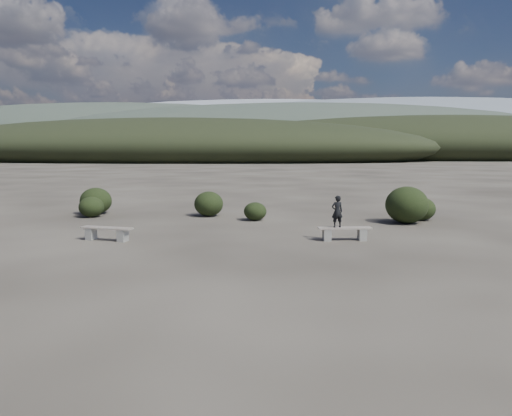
{
  "coord_description": "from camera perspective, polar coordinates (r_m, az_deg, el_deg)",
  "views": [
    {
      "loc": [
        1.87,
        -11.04,
        2.9
      ],
      "look_at": [
        0.66,
        3.5,
        1.1
      ],
      "focal_mm": 35.0,
      "sensor_mm": 36.0,
      "label": 1
    }
  ],
  "objects": [
    {
      "name": "shrub_a",
      "position": [
        21.7,
        -18.29,
        0.11
      ],
      "size": [
        1.03,
        1.03,
        0.84
      ],
      "primitive_type": "ellipsoid",
      "color": "black",
      "rests_on": "ground"
    },
    {
      "name": "shrub_f",
      "position": [
        22.63,
        -17.84,
        0.78
      ],
      "size": [
        1.35,
        1.35,
        1.14
      ],
      "primitive_type": "ellipsoid",
      "color": "black",
      "rests_on": "ground"
    },
    {
      "name": "seated_person",
      "position": [
        15.58,
        9.26,
        -0.4
      ],
      "size": [
        0.41,
        0.33,
        0.99
      ],
      "primitive_type": "imported",
      "rotation": [
        0.0,
        0.0,
        3.43
      ],
      "color": "black",
      "rests_on": "bench_right"
    },
    {
      "name": "shrub_e",
      "position": [
        20.78,
        18.38,
        -0.09
      ],
      "size": [
        1.09,
        1.09,
        0.91
      ],
      "primitive_type": "ellipsoid",
      "color": "black",
      "rests_on": "ground"
    },
    {
      "name": "shrub_d",
      "position": [
        19.75,
        16.85,
        0.34
      ],
      "size": [
        1.61,
        1.61,
        1.41
      ],
      "primitive_type": "ellipsoid",
      "color": "black",
      "rests_on": "ground"
    },
    {
      "name": "bench_right",
      "position": [
        15.73,
        10.09,
        -2.77
      ],
      "size": [
        1.69,
        0.56,
        0.41
      ],
      "rotation": [
        0.0,
        0.0,
        0.13
      ],
      "color": "gray",
      "rests_on": "ground"
    },
    {
      "name": "shrub_c",
      "position": [
        19.68,
        -0.1,
        -0.38
      ],
      "size": [
        0.9,
        0.9,
        0.72
      ],
      "primitive_type": "ellipsoid",
      "color": "black",
      "rests_on": "ground"
    },
    {
      "name": "shrub_b",
      "position": [
        20.96,
        -5.42,
        0.48
      ],
      "size": [
        1.21,
        1.21,
        1.04
      ],
      "primitive_type": "ellipsoid",
      "color": "black",
      "rests_on": "ground"
    },
    {
      "name": "mountain_ridges",
      "position": [
        350.32,
        3.25,
        8.32
      ],
      "size": [
        500.0,
        400.0,
        56.0
      ],
      "color": "black",
      "rests_on": "ground"
    },
    {
      "name": "ground",
      "position": [
        11.57,
        -4.74,
        -7.51
      ],
      "size": [
        1200.0,
        1200.0,
        0.0
      ],
      "primitive_type": "plane",
      "color": "#292520",
      "rests_on": "ground"
    },
    {
      "name": "bench_left",
      "position": [
        16.15,
        -16.7,
        -2.7
      ],
      "size": [
        1.71,
        0.67,
        0.42
      ],
      "rotation": [
        0.0,
        0.0,
        -0.2
      ],
      "color": "gray",
      "rests_on": "ground"
    }
  ]
}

